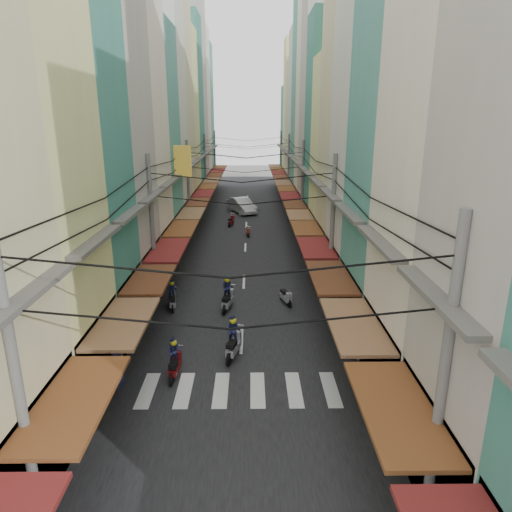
{
  "coord_description": "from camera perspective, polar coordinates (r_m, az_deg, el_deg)",
  "views": [
    {
      "loc": [
        0.47,
        -21.18,
        9.98
      ],
      "look_at": [
        0.77,
        5.74,
        1.8
      ],
      "focal_mm": 32.0,
      "sensor_mm": 36.0,
      "label": 1
    }
  ],
  "objects": [
    {
      "name": "crosswalk",
      "position": [
        18.16,
        -2.1,
        -16.35
      ],
      "size": [
        7.55,
        2.4,
        0.01
      ],
      "color": "silver",
      "rests_on": "ground"
    },
    {
      "name": "utility_poles",
      "position": [
        36.36,
        -1.39,
        11.55
      ],
      "size": [
        10.2,
        66.13,
        8.2
      ],
      "color": "slate",
      "rests_on": "ground"
    },
    {
      "name": "market_umbrella",
      "position": [
        19.72,
        19.06,
        -7.72
      ],
      "size": [
        2.24,
        2.24,
        2.36
      ],
      "color": "#B2B2B7",
      "rests_on": "ground"
    },
    {
      "name": "parked_scooters",
      "position": [
        20.23,
        10.43,
        -11.38
      ],
      "size": [
        12.79,
        13.98,
        1.02
      ],
      "color": "black",
      "rests_on": "ground"
    },
    {
      "name": "building_row_right",
      "position": [
        38.36,
        10.98,
        15.76
      ],
      "size": [
        7.8,
        68.98,
        22.59
      ],
      "color": "#3A8171",
      "rests_on": "ground"
    },
    {
      "name": "building_row_left",
      "position": [
        38.67,
        -13.71,
        16.15
      ],
      "size": [
        7.8,
        67.67,
        23.7
      ],
      "color": "silver",
      "rests_on": "ground"
    },
    {
      "name": "traffic_sign",
      "position": [
        23.73,
        12.41,
        -3.09
      ],
      "size": [
        0.1,
        0.61,
        2.8
      ],
      "color": "slate",
      "rests_on": "ground"
    },
    {
      "name": "road",
      "position": [
        42.38,
        -1.25,
        3.29
      ],
      "size": [
        10.0,
        80.0,
        0.02
      ],
      "primitive_type": "cube",
      "color": "black",
      "rests_on": "ground"
    },
    {
      "name": "sidewalk_left",
      "position": [
        42.94,
        -9.97,
        3.25
      ],
      "size": [
        3.0,
        80.0,
        0.06
      ],
      "primitive_type": "cube",
      "color": "gray",
      "rests_on": "ground"
    },
    {
      "name": "ground",
      "position": [
        23.42,
        -1.74,
        -8.33
      ],
      "size": [
        160.0,
        160.0,
        0.0
      ],
      "primitive_type": "plane",
      "color": "slate",
      "rests_on": "ground"
    },
    {
      "name": "pedestrians",
      "position": [
        26.03,
        -12.03,
        -3.54
      ],
      "size": [
        13.52,
        22.38,
        2.23
      ],
      "color": "black",
      "rests_on": "ground"
    },
    {
      "name": "moving_scooters",
      "position": [
        25.29,
        -4.42,
        -5.08
      ],
      "size": [
        6.57,
        28.34,
        1.94
      ],
      "color": "black",
      "rests_on": "ground"
    },
    {
      "name": "white_car",
      "position": [
        50.19,
        -1.77,
        5.43
      ],
      "size": [
        6.11,
        4.39,
        2.01
      ],
      "primitive_type": "imported",
      "rotation": [
        0.0,
        0.0,
        0.43
      ],
      "color": "silver",
      "rests_on": "ground"
    },
    {
      "name": "sidewalk_right",
      "position": [
        42.8,
        7.5,
        3.31
      ],
      "size": [
        3.0,
        80.0,
        0.06
      ],
      "primitive_type": "cube",
      "color": "gray",
      "rests_on": "ground"
    },
    {
      "name": "bicycle",
      "position": [
        26.43,
        10.89,
        -5.61
      ],
      "size": [
        1.7,
        1.14,
        1.09
      ],
      "primitive_type": "imported",
      "rotation": [
        0.0,
        0.0,
        1.19
      ],
      "color": "black",
      "rests_on": "ground"
    }
  ]
}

